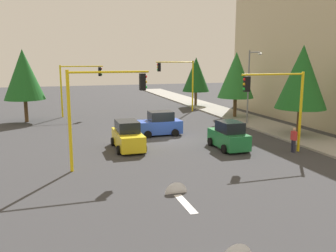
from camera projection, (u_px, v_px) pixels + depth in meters
ground_plane at (167, 140)px, 28.29m from camera, size 120.00×120.00×0.00m
sidewalk_kerb at (253, 122)px, 36.05m from camera, size 80.00×4.00×0.15m
lane_arrow_near at (180, 197)px, 16.61m from camera, size 2.40×1.10×1.10m
apartment_block at (326, 50)px, 37.06m from camera, size 22.69×9.30×14.24m
traffic_signal_far_right at (78, 80)px, 39.03m from camera, size 0.36×4.59×5.56m
traffic_signal_near_left at (278, 96)px, 23.62m from camera, size 0.36×4.59×5.40m
traffic_signal_far_left at (179, 76)px, 42.34m from camera, size 0.36×4.59×5.99m
traffic_signal_near_right at (102, 99)px, 20.25m from camera, size 0.36×4.59×5.66m
street_lamp_curbside at (251, 79)px, 33.58m from camera, size 2.15×0.28×7.00m
tree_roadside_far at (196, 75)px, 47.20m from camera, size 3.51×3.51×6.38m
tree_opposite_side at (24, 75)px, 35.46m from camera, size 3.92×3.92×7.15m
tree_roadside_mid at (236, 75)px, 37.90m from camera, size 3.80×3.80×6.92m
tree_roadside_near at (302, 77)px, 28.62m from camera, size 4.01×4.01×7.32m
car_blue at (159, 124)px, 29.97m from camera, size 2.04×3.69×1.98m
car_green at (229, 136)px, 25.39m from camera, size 3.64×1.94×1.98m
car_yellow at (128, 136)px, 25.39m from camera, size 4.14×1.96×1.98m
pedestrian_crossing at (294, 139)px, 24.40m from camera, size 0.40×0.24×1.70m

